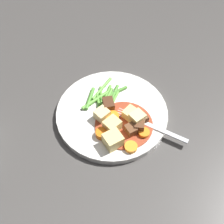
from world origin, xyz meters
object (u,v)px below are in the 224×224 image
object	(u,v)px
carrot_slice_3	(112,117)
meat_chunk_2	(108,105)
potato_chunk_2	(112,125)
potato_chunk_4	(101,114)
meat_chunk_1	(143,119)
carrot_slice_2	(144,133)
potato_chunk_3	(131,114)
meat_chunk_3	(132,129)
carrot_slice_1	(102,134)
fork	(149,125)
potato_chunk_0	(113,140)
meat_chunk_0	(139,126)
carrot_slice_0	(131,147)
dinner_plate	(112,114)
potato_chunk_1	(137,119)

from	to	relation	value
carrot_slice_3	meat_chunk_2	world-z (taller)	meat_chunk_2
potato_chunk_2	meat_chunk_2	distance (m)	0.06
potato_chunk_4	meat_chunk_1	size ratio (longest dim) A/B	1.54
carrot_slice_2	potato_chunk_3	distance (m)	0.05
potato_chunk_2	meat_chunk_3	world-z (taller)	potato_chunk_2
carrot_slice_1	potato_chunk_4	xyz separation A→B (m)	(-0.04, 0.03, 0.01)
carrot_slice_1	fork	bearing A→B (deg)	68.55
carrot_slice_2	potato_chunk_4	xyz separation A→B (m)	(-0.09, -0.05, 0.01)
carrot_slice_2	potato_chunk_0	bearing A→B (deg)	-106.11
meat_chunk_1	meat_chunk_2	bearing A→B (deg)	-150.28
carrot_slice_3	potato_chunk_3	xyz separation A→B (m)	(0.02, 0.04, 0.01)
meat_chunk_1	carrot_slice_3	bearing A→B (deg)	-131.09
meat_chunk_2	carrot_slice_3	bearing A→B (deg)	-18.02
meat_chunk_0	meat_chunk_2	world-z (taller)	same
carrot_slice_0	potato_chunk_2	xyz separation A→B (m)	(-0.06, -0.00, 0.01)
potato_chunk_2	carrot_slice_0	bearing A→B (deg)	3.74
carrot_slice_3	carrot_slice_2	bearing A→B (deg)	23.20
potato_chunk_0	meat_chunk_3	bearing A→B (deg)	90.46
meat_chunk_0	fork	bearing A→B (deg)	76.96
meat_chunk_0	meat_chunk_1	world-z (taller)	meat_chunk_0
fork	potato_chunk_3	bearing A→B (deg)	-154.92
carrot_slice_1	meat_chunk_1	distance (m)	0.10
dinner_plate	carrot_slice_2	xyz separation A→B (m)	(0.09, 0.02, 0.01)
carrot_slice_0	potato_chunk_3	size ratio (longest dim) A/B	0.87
potato_chunk_4	meat_chunk_1	distance (m)	0.10
meat_chunk_1	meat_chunk_2	xyz separation A→B (m)	(-0.08, -0.04, 0.00)
carrot_slice_0	potato_chunk_1	bearing A→B (deg)	131.09
dinner_plate	fork	xyz separation A→B (m)	(0.08, 0.05, 0.01)
potato_chunk_2	meat_chunk_2	size ratio (longest dim) A/B	1.06
potato_chunk_0	potato_chunk_1	distance (m)	0.08
potato_chunk_0	potato_chunk_2	size ratio (longest dim) A/B	1.10
carrot_slice_1	carrot_slice_0	bearing A→B (deg)	26.72
meat_chunk_3	meat_chunk_2	bearing A→B (deg)	-176.11
potato_chunk_1	meat_chunk_3	distance (m)	0.03
carrot_slice_0	potato_chunk_1	world-z (taller)	potato_chunk_1
dinner_plate	meat_chunk_0	bearing A→B (deg)	16.19
potato_chunk_3	potato_chunk_2	bearing A→B (deg)	-88.46
potato_chunk_0	carrot_slice_2	bearing A→B (deg)	73.89
potato_chunk_2	carrot_slice_3	bearing A→B (deg)	144.87
carrot_slice_2	potato_chunk_3	world-z (taller)	potato_chunk_3
carrot_slice_0	carrot_slice_1	bearing A→B (deg)	-153.28
potato_chunk_1	meat_chunk_1	xyz separation A→B (m)	(0.00, 0.02, -0.01)
carrot_slice_0	meat_chunk_2	distance (m)	0.12
meat_chunk_3	potato_chunk_2	bearing A→B (deg)	-134.09
potato_chunk_3	meat_chunk_3	distance (m)	0.04
carrot_slice_1	meat_chunk_0	size ratio (longest dim) A/B	1.01
potato_chunk_0	fork	size ratio (longest dim) A/B	0.23
meat_chunk_0	dinner_plate	bearing A→B (deg)	-163.81
potato_chunk_3	meat_chunk_0	xyz separation A→B (m)	(0.04, -0.01, 0.00)
carrot_slice_2	meat_chunk_0	world-z (taller)	meat_chunk_0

